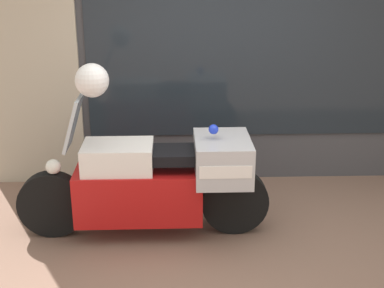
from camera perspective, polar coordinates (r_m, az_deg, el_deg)
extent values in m
plane|color=#7A5B4C|center=(4.79, 4.13, -12.16)|extent=(60.00, 60.00, 0.00)
cube|color=#424247|center=(6.11, 2.62, 12.81)|extent=(5.14, 0.40, 3.59)
cube|color=#B2A893|center=(6.31, -16.71, 12.25)|extent=(1.05, 0.55, 3.59)
cube|color=#1E262D|center=(5.95, 7.63, 12.96)|extent=(3.86, 0.02, 2.59)
cube|color=slate|center=(6.52, 6.36, -0.58)|extent=(3.64, 0.30, 0.55)
cube|color=silver|center=(6.41, 6.49, 7.38)|extent=(3.64, 0.02, 1.28)
cube|color=beige|center=(6.17, 6.90, 12.85)|extent=(3.64, 0.30, 0.02)
cube|color=black|center=(6.10, -5.19, 13.22)|extent=(0.18, 0.04, 0.06)
cube|color=#195623|center=(6.11, 2.92, 13.29)|extent=(0.18, 0.04, 0.06)
cube|color=#C68E19|center=(6.24, 10.84, 13.10)|extent=(0.18, 0.04, 0.06)
cube|color=#B7B2A8|center=(6.47, 18.30, 12.71)|extent=(0.18, 0.04, 0.06)
cube|color=#2D8E42|center=(6.27, -4.79, 2.59)|extent=(0.19, 0.04, 0.27)
cube|color=yellow|center=(6.28, 2.82, 2.67)|extent=(0.19, 0.03, 0.27)
cube|color=orange|center=(6.41, 10.27, 2.70)|extent=(0.19, 0.03, 0.27)
cube|color=red|center=(6.63, 17.33, 2.69)|extent=(0.19, 0.02, 0.27)
cylinder|color=black|center=(5.18, -14.68, -6.23)|extent=(0.63, 0.14, 0.63)
cylinder|color=black|center=(5.09, 4.58, -6.10)|extent=(0.63, 0.14, 0.63)
cube|color=#B71414|center=(5.02, -5.66, -5.23)|extent=(1.16, 0.51, 0.48)
cube|color=white|center=(4.90, -7.89, -1.53)|extent=(0.64, 0.46, 0.28)
cube|color=black|center=(4.86, -2.70, -1.17)|extent=(0.68, 0.38, 0.10)
cube|color=#B7B7BC|center=(4.90, 3.25, -1.53)|extent=(0.51, 0.67, 0.38)
cube|color=white|center=(4.90, 3.25, -1.53)|extent=(0.46, 0.68, 0.11)
cube|color=#B2BCC6|center=(4.84, -12.56, 2.19)|extent=(0.17, 0.35, 0.47)
sphere|color=white|center=(5.02, -14.58, -2.37)|extent=(0.14, 0.14, 0.14)
sphere|color=blue|center=(4.80, 2.31, 1.57)|extent=(0.09, 0.09, 0.09)
sphere|color=white|center=(4.71, -10.62, 6.69)|extent=(0.29, 0.29, 0.29)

